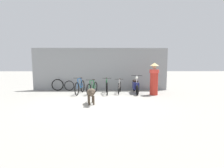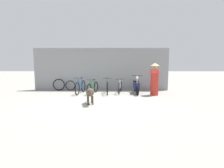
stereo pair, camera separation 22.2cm
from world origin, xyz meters
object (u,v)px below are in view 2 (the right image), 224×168
(spare_tire_left, at_px, (59,85))
(person_in_robes, at_px, (155,79))
(bicycle_1, at_px, (93,88))
(spare_tire_right, at_px, (70,86))
(bicycle_3, at_px, (120,87))
(stray_dog, at_px, (90,93))
(bicycle_2, at_px, (107,87))
(motorcycle, at_px, (136,86))
(bicycle_0, at_px, (80,87))

(spare_tire_left, bearing_deg, person_in_robes, -15.25)
(bicycle_1, relative_size, spare_tire_right, 2.57)
(bicycle_3, relative_size, stray_dog, 1.44)
(bicycle_3, relative_size, person_in_robes, 0.94)
(bicycle_3, distance_m, stray_dog, 3.06)
(bicycle_2, distance_m, bicycle_3, 0.73)
(bicycle_2, distance_m, motorcycle, 1.63)
(bicycle_0, bearing_deg, bicycle_2, 100.32)
(bicycle_3, distance_m, spare_tire_left, 3.87)
(bicycle_1, bearing_deg, bicycle_2, 109.16)
(motorcycle, distance_m, stray_dog, 3.50)
(person_in_robes, bearing_deg, stray_dog, 24.51)
(stray_dog, xyz_separation_m, spare_tire_left, (-2.45, 3.66, -0.12))
(bicycle_2, xyz_separation_m, spare_tire_right, (-2.33, 1.05, -0.06))
(spare_tire_left, relative_size, spare_tire_right, 1.17)
(bicycle_2, xyz_separation_m, motorcycle, (1.63, 0.08, 0.04))
(bicycle_2, xyz_separation_m, bicycle_3, (0.72, 0.13, -0.02))
(person_in_robes, bearing_deg, spare_tire_right, -27.57)
(bicycle_0, bearing_deg, spare_tire_right, -135.78)
(bicycle_2, height_order, spare_tire_right, bicycle_2)
(motorcycle, bearing_deg, person_in_robes, 58.49)
(person_in_robes, height_order, spare_tire_left, person_in_robes)
(bicycle_2, height_order, stray_dog, bicycle_2)
(spare_tire_right, bearing_deg, bicycle_2, -24.12)
(bicycle_0, distance_m, person_in_robes, 4.05)
(motorcycle, bearing_deg, stray_dog, -38.52)
(bicycle_1, distance_m, bicycle_3, 1.54)
(motorcycle, relative_size, spare_tire_right, 2.99)
(bicycle_1, height_order, bicycle_3, bicycle_3)
(person_in_robes, bearing_deg, bicycle_1, -17.42)
(bicycle_3, bearing_deg, bicycle_0, -76.42)
(bicycle_2, distance_m, person_in_robes, 2.62)
(bicycle_3, bearing_deg, bicycle_2, -71.53)
(bicycle_1, height_order, spare_tire_left, bicycle_1)
(bicycle_1, relative_size, bicycle_2, 0.89)
(bicycle_0, relative_size, bicycle_3, 1.10)
(bicycle_0, bearing_deg, spare_tire_left, -118.29)
(bicycle_0, xyz_separation_m, spare_tire_left, (-1.56, 1.11, -0.01))
(bicycle_0, height_order, motorcycle, motorcycle)
(spare_tire_left, bearing_deg, bicycle_0, -35.43)
(bicycle_2, distance_m, stray_dog, 2.70)
(bicycle_2, distance_m, spare_tire_right, 2.56)
(bicycle_2, bearing_deg, spare_tire_left, -111.59)
(bicycle_1, relative_size, stray_dog, 1.42)
(bicycle_3, bearing_deg, spare_tire_right, -98.62)
(person_in_robes, xyz_separation_m, spare_tire_left, (-5.56, 1.52, -0.52))
(bicycle_3, distance_m, person_in_robes, 1.97)
(person_in_robes, distance_m, spare_tire_right, 5.12)
(person_in_robes, distance_m, spare_tire_left, 5.79)
(bicycle_2, xyz_separation_m, person_in_robes, (2.52, -0.49, 0.52))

